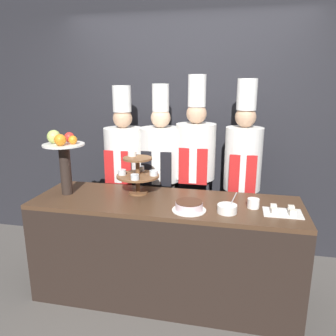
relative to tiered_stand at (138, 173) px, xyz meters
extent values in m
plane|color=#5B5651|center=(0.27, -0.47, -1.06)|extent=(14.00, 14.00, 0.00)
cube|color=#232328|center=(0.27, 0.87, 0.34)|extent=(10.00, 0.06, 2.80)
cube|color=black|center=(0.27, -0.13, -0.64)|extent=(2.18, 0.68, 0.83)
cube|color=#4C3321|center=(0.27, -0.13, -0.20)|extent=(2.18, 0.68, 0.03)
cylinder|color=brown|center=(0.00, 0.00, -0.18)|extent=(0.16, 0.16, 0.02)
cylinder|color=brown|center=(0.00, 0.00, -0.03)|extent=(0.04, 0.04, 0.32)
cylinder|color=brown|center=(0.00, 0.00, -0.03)|extent=(0.37, 0.37, 0.02)
cylinder|color=brown|center=(0.00, 0.00, 0.12)|extent=(0.25, 0.25, 0.02)
cylinder|color=silver|center=(-0.01, 0.13, 0.00)|extent=(0.07, 0.07, 0.04)
cylinder|color=gold|center=(-0.01, 0.13, -0.01)|extent=(0.06, 0.06, 0.03)
cylinder|color=silver|center=(-0.13, -0.02, 0.00)|extent=(0.07, 0.07, 0.04)
cylinder|color=red|center=(-0.13, -0.02, -0.01)|extent=(0.06, 0.06, 0.03)
cylinder|color=silver|center=(0.02, -0.14, 0.00)|extent=(0.07, 0.07, 0.04)
cylinder|color=green|center=(0.02, -0.14, -0.01)|extent=(0.06, 0.06, 0.03)
cylinder|color=silver|center=(0.14, 0.02, 0.00)|extent=(0.07, 0.07, 0.04)
cylinder|color=beige|center=(0.14, 0.02, -0.01)|extent=(0.06, 0.06, 0.03)
cylinder|color=white|center=(-0.06, 0.05, 0.15)|extent=(0.07, 0.07, 0.04)
cylinder|color=#2D231E|center=(-0.59, -0.14, 0.03)|extent=(0.09, 0.09, 0.42)
cylinder|color=white|center=(-0.59, -0.14, 0.24)|extent=(0.34, 0.34, 0.01)
sphere|color=orange|center=(-0.51, -0.14, 0.29)|extent=(0.07, 0.07, 0.07)
sphere|color=red|center=(-0.58, -0.06, 0.30)|extent=(0.09, 0.09, 0.09)
sphere|color=#ADC160|center=(-0.68, -0.14, 0.31)|extent=(0.11, 0.11, 0.11)
sphere|color=orange|center=(-0.57, -0.23, 0.30)|extent=(0.09, 0.09, 0.09)
cylinder|color=white|center=(0.49, -0.30, -0.18)|extent=(0.26, 0.26, 0.01)
cylinder|color=silver|center=(0.49, -0.30, -0.15)|extent=(0.21, 0.21, 0.06)
cylinder|color=#472819|center=(0.49, -0.30, -0.12)|extent=(0.20, 0.20, 0.01)
cylinder|color=white|center=(0.97, -0.14, -0.15)|extent=(0.09, 0.09, 0.07)
cube|color=white|center=(1.18, -0.21, -0.18)|extent=(0.28, 0.19, 0.01)
cube|color=silver|center=(1.11, -0.25, -0.16)|extent=(0.04, 0.04, 0.04)
cube|color=silver|center=(1.24, -0.25, -0.16)|extent=(0.04, 0.04, 0.04)
cube|color=silver|center=(1.11, -0.17, -0.16)|extent=(0.04, 0.04, 0.04)
cube|color=silver|center=(1.24, -0.17, -0.16)|extent=(0.04, 0.04, 0.04)
cylinder|color=white|center=(0.77, -0.28, -0.16)|extent=(0.15, 0.15, 0.06)
cylinder|color=#BCBCC1|center=(0.81, -0.28, -0.08)|extent=(0.05, 0.01, 0.11)
cube|color=#28282D|center=(-0.29, 0.48, -0.63)|extent=(0.29, 0.16, 0.85)
cylinder|color=white|center=(-0.29, 0.48, 0.06)|extent=(0.39, 0.39, 0.51)
cube|color=red|center=(-0.29, 0.30, -0.05)|extent=(0.27, 0.01, 0.33)
sphere|color=tan|center=(-0.29, 0.48, 0.41)|extent=(0.19, 0.19, 0.19)
cylinder|color=white|center=(-0.29, 0.48, 0.59)|extent=(0.18, 0.18, 0.25)
cube|color=#38332D|center=(0.09, 0.48, -0.62)|extent=(0.31, 0.17, 0.86)
cylinder|color=white|center=(0.09, 0.48, 0.07)|extent=(0.41, 0.41, 0.52)
cube|color=black|center=(0.09, 0.28, -0.04)|extent=(0.29, 0.01, 0.33)
sphere|color=#DBB28E|center=(0.09, 0.48, 0.42)|extent=(0.19, 0.19, 0.19)
cylinder|color=white|center=(0.09, 0.48, 0.61)|extent=(0.16, 0.16, 0.26)
cube|color=#28282D|center=(0.44, 0.48, -0.61)|extent=(0.28, 0.16, 0.90)
cylinder|color=white|center=(0.44, 0.48, 0.11)|extent=(0.38, 0.38, 0.53)
cube|color=red|center=(0.44, 0.30, 0.00)|extent=(0.26, 0.01, 0.34)
sphere|color=tan|center=(0.44, 0.48, 0.47)|extent=(0.19, 0.19, 0.19)
cylinder|color=white|center=(0.44, 0.48, 0.67)|extent=(0.17, 0.17, 0.29)
cube|color=#38332D|center=(0.88, 0.48, -0.65)|extent=(0.26, 0.14, 0.82)
cylinder|color=white|center=(0.88, 0.48, 0.06)|extent=(0.34, 0.34, 0.59)
cube|color=red|center=(0.88, 0.32, -0.06)|extent=(0.24, 0.01, 0.38)
sphere|color=tan|center=(0.88, 0.48, 0.44)|extent=(0.19, 0.19, 0.19)
cylinder|color=white|center=(0.88, 0.48, 0.64)|extent=(0.18, 0.18, 0.28)
camera|label=1|loc=(0.82, -2.58, 0.75)|focal=35.00mm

